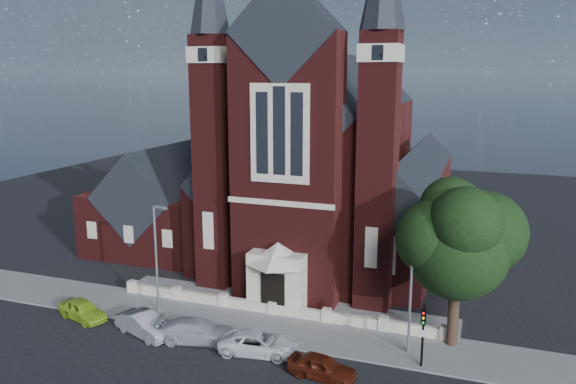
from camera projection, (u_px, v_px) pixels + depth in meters
The scene contains 15 objects.
ground at pixel (309, 276), 48.52m from camera, with size 120.00×120.00×0.00m, color black.
pavement_strip at pixel (263, 326), 38.85m from camera, with size 60.00×5.00×0.12m, color slate.
forecourt_paving at pixel (283, 304), 42.53m from camera, with size 26.00×3.00×0.14m, color slate.
forecourt_wall at pixel (273, 315), 40.69m from camera, with size 24.00×0.40×0.90m, color beige.
church at pixel (334, 168), 54.12m from camera, with size 20.01×34.90×29.20m.
parish_hall at pixel (165, 208), 55.72m from camera, with size 12.00×12.20×10.24m.
street_tree at pixel (459, 243), 34.36m from camera, with size 6.40×6.60×10.70m.
street_lamp_left at pixel (157, 253), 40.04m from camera, with size 1.16×0.22×8.09m.
street_lamp_right at pixel (412, 284), 34.10m from camera, with size 1.16×0.22×8.09m.
traffic_signal at pixel (423, 328), 32.77m from camera, with size 0.28×0.42×4.00m.
car_lime_van at pixel (83, 310), 39.83m from camera, with size 1.68×4.17×1.42m, color #A0D42A.
car_silver_a at pixel (144, 324), 37.39m from camera, with size 1.61×4.62×1.52m, color gray.
car_silver_b at pixel (197, 331), 36.47m from camera, with size 2.11×5.20×1.51m, color #B3B5BB.
car_white_suv at pixel (259, 343), 34.96m from camera, with size 2.30×4.99×1.39m, color white.
car_dark_red at pixel (322, 367), 32.14m from camera, with size 1.63×4.05×1.38m, color #561B0E.
Camera 1 is at (13.80, -28.85, 17.21)m, focal length 35.00 mm.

